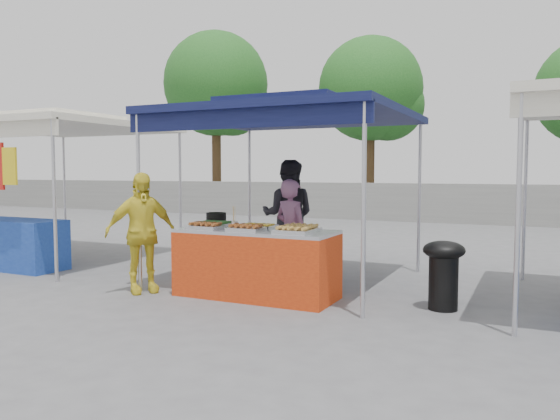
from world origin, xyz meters
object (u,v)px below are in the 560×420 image
at_px(vendor_woman, 291,233).
at_px(vendor_table, 256,263).
at_px(wok_burner, 444,269).
at_px(customer_person, 141,233).
at_px(helper_man, 288,216).
at_px(cooking_pot, 216,218).

bearing_deg(vendor_woman, vendor_table, 98.27).
xyz_separation_m(wok_burner, customer_person, (-3.70, -0.75, 0.31)).
xyz_separation_m(vendor_table, helper_man, (-0.39, 1.83, 0.45)).
bearing_deg(vendor_woman, customer_person, 54.75).
distance_m(vendor_woman, customer_person, 1.98).
relative_size(vendor_table, cooking_pot, 7.31).
relative_size(cooking_pot, wok_burner, 0.34).
bearing_deg(wok_burner, customer_person, 169.06).
relative_size(wok_burner, customer_person, 0.51).
height_order(vendor_table, vendor_woman, vendor_woman).
bearing_deg(cooking_pot, customer_person, -130.78).
distance_m(cooking_pot, helper_man, 1.52).
relative_size(cooking_pot, helper_man, 0.16).
height_order(vendor_table, customer_person, customer_person).
bearing_deg(vendor_woman, helper_man, -43.78).
xyz_separation_m(wok_burner, vendor_woman, (-2.07, 0.38, 0.26)).
bearing_deg(helper_man, vendor_table, 86.93).
bearing_deg(wok_burner, vendor_table, 166.63).
bearing_deg(wok_burner, helper_man, 128.14).
relative_size(cooking_pot, customer_person, 0.18).
bearing_deg(vendor_table, customer_person, -164.92).
height_order(vendor_woman, customer_person, customer_person).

